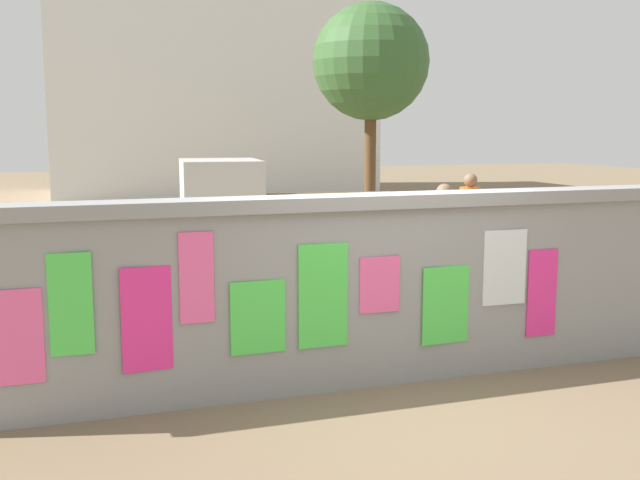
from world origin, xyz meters
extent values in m
plane|color=#7A664C|center=(0.00, 8.00, 0.00)|extent=(60.00, 60.00, 0.00)
cube|color=gray|center=(0.00, 0.00, 0.81)|extent=(7.66, 0.30, 1.62)
cube|color=gray|center=(0.00, 0.00, 1.68)|extent=(7.86, 0.42, 0.12)
cube|color=#F9599E|center=(-3.08, -0.16, 0.74)|extent=(0.34, 0.02, 0.75)
cube|color=#4CD84C|center=(-2.70, -0.16, 0.97)|extent=(0.33, 0.03, 0.82)
cube|color=#F42D8C|center=(-2.13, -0.16, 0.80)|extent=(0.41, 0.04, 0.86)
cube|color=#F9599E|center=(-1.72, -0.16, 1.12)|extent=(0.28, 0.01, 0.76)
cube|color=#4CD84C|center=(-1.21, -0.16, 0.74)|extent=(0.48, 0.02, 0.63)
cube|color=#4CD84C|center=(-0.62, -0.16, 0.89)|extent=(0.45, 0.02, 0.92)
cube|color=#F9599E|center=(-0.09, -0.16, 0.95)|extent=(0.38, 0.02, 0.50)
cube|color=#4CD84C|center=(0.57, -0.16, 0.71)|extent=(0.48, 0.03, 0.73)
cube|color=silver|center=(1.18, -0.16, 1.03)|extent=(0.45, 0.02, 0.71)
cube|color=#F42D8C|center=(1.61, -0.16, 0.76)|extent=(0.32, 0.01, 0.85)
cylinder|color=black|center=(-0.58, 4.78, 0.35)|extent=(0.72, 0.27, 0.70)
cylinder|color=black|center=(-0.45, 6.07, 0.35)|extent=(0.72, 0.27, 0.70)
cylinder|color=black|center=(1.91, 4.53, 0.35)|extent=(0.72, 0.27, 0.70)
cylinder|color=black|center=(2.04, 5.82, 0.35)|extent=(0.72, 0.27, 0.70)
cube|color=silver|center=(-0.41, 5.41, 1.10)|extent=(1.34, 1.61, 1.50)
cube|color=brown|center=(1.38, 5.24, 0.80)|extent=(2.54, 1.73, 0.90)
cylinder|color=black|center=(0.84, 1.69, 0.30)|extent=(0.61, 0.24, 0.60)
cylinder|color=black|center=(-0.42, 1.37, 0.30)|extent=(0.61, 0.26, 0.60)
cube|color=gold|center=(0.21, 1.53, 0.58)|extent=(1.03, 0.48, 0.32)
cube|color=black|center=(0.01, 1.48, 0.76)|extent=(0.60, 0.35, 0.10)
cube|color=#262626|center=(0.74, 1.66, 0.85)|extent=(0.18, 0.55, 0.03)
cylinder|color=black|center=(-2.76, 5.43, 0.33)|extent=(0.65, 0.22, 0.66)
cube|color=#1933A5|center=(-3.26, 5.29, 0.51)|extent=(0.92, 0.30, 0.06)
cylinder|color=#1933A5|center=(-3.12, 5.33, 0.73)|extent=(0.04, 0.04, 0.40)
cube|color=black|center=(-3.12, 5.33, 0.93)|extent=(0.21, 0.13, 0.05)
cylinder|color=black|center=(-2.36, 2.72, 0.33)|extent=(0.66, 0.14, 0.66)
cylinder|color=black|center=(-3.40, 2.89, 0.33)|extent=(0.66, 0.14, 0.66)
cube|color=#1933A5|center=(-2.88, 2.80, 0.51)|extent=(0.94, 0.19, 0.06)
cylinder|color=#1933A5|center=(-3.03, 2.83, 0.73)|extent=(0.03, 0.03, 0.40)
cube|color=black|center=(-3.03, 2.83, 0.93)|extent=(0.21, 0.11, 0.05)
cube|color=black|center=(-2.41, 2.73, 0.88)|extent=(0.11, 0.44, 0.03)
cylinder|color=purple|center=(1.99, 2.62, 0.40)|extent=(0.12, 0.12, 0.80)
cylinder|color=purple|center=(1.95, 2.44, 0.40)|extent=(0.12, 0.12, 0.80)
cylinder|color=#3F994C|center=(1.97, 2.53, 1.10)|extent=(0.41, 0.41, 0.60)
sphere|color=#8C664C|center=(1.97, 2.53, 1.51)|extent=(0.22, 0.22, 0.22)
cylinder|color=#3F994C|center=(3.45, 4.52, 0.40)|extent=(0.12, 0.12, 0.80)
cylinder|color=#3F994C|center=(3.44, 4.34, 0.40)|extent=(0.12, 0.12, 0.80)
cylinder|color=#BF6626|center=(3.44, 4.43, 1.10)|extent=(0.37, 0.37, 0.60)
sphere|color=#8C664C|center=(3.44, 4.43, 1.51)|extent=(0.22, 0.22, 0.22)
cylinder|color=brown|center=(4.61, 11.47, 1.48)|extent=(0.29, 0.29, 2.97)
sphere|color=#355E2C|center=(4.61, 11.47, 3.98)|extent=(2.90, 2.90, 2.90)
cube|color=white|center=(2.31, 21.61, 3.69)|extent=(11.02, 6.62, 7.37)
camera|label=1|loc=(-2.68, -6.17, 2.32)|focal=42.07mm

